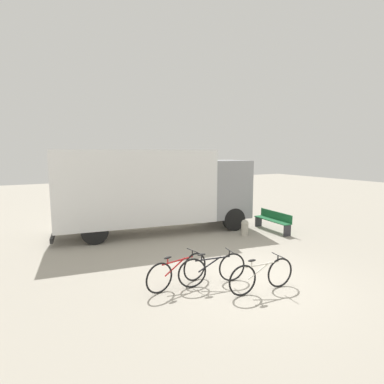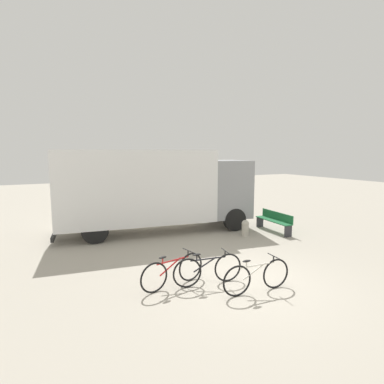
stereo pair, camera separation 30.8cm
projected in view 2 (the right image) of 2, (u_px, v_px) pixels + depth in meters
name	position (u px, v px, depth m)	size (l,w,h in m)	color
ground_plane	(246.00, 281.00, 7.71)	(60.00, 60.00, 0.00)	#A8A091
delivery_truck	(155.00, 187.00, 12.39)	(8.19, 3.26, 3.39)	white
park_bench	(275.00, 220.00, 12.53)	(0.49, 1.92, 0.82)	#1E6638
bicycle_near	(173.00, 271.00, 7.34)	(1.80, 0.52, 0.83)	black
bicycle_middle	(208.00, 269.00, 7.45)	(1.82, 0.44, 0.83)	black
bicycle_far	(257.00, 276.00, 7.04)	(1.83, 0.44, 0.83)	black
bollard_near_bench	(245.00, 227.00, 11.89)	(0.30, 0.30, 0.64)	#B2AD9E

